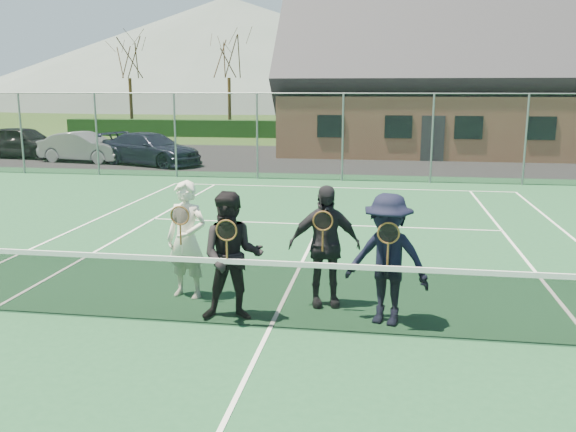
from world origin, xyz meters
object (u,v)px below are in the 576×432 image
Objects in this scene: tennis_net at (270,292)px; clubhouse at (440,71)px; player_a at (187,240)px; player_d at (387,260)px; car_a at (23,142)px; player_b at (232,256)px; player_c at (324,246)px; car_c at (151,149)px; car_b at (84,147)px.

clubhouse is (4.00, 24.00, 3.45)m from tennis_net.
player_d is at bearing -11.84° from player_a.
car_a is 0.28× the size of clubhouse.
player_b is 1.42m from player_c.
player_c is at bearing -129.45° from car_c.
car_b is at bearing -101.91° from car_a.
player_b reaches higher than tennis_net.
clubhouse reaches higher than car_a.
player_b and player_c have the same top height.
clubhouse reaches higher than car_b.
car_a is at bearing 132.75° from player_d.
player_c is at bearing -0.92° from player_a.
player_c reaches higher than tennis_net.
player_b is (0.91, -0.81, -0.00)m from player_a.
clubhouse is at bearing -38.38° from car_c.
tennis_net is (8.26, -16.78, -0.13)m from car_c.
car_b is 0.85× the size of car_c.
tennis_net is (11.52, -17.32, -0.11)m from car_b.
clubhouse reaches higher than car_c.
tennis_net is 1.63m from player_d.
clubhouse is at bearing -58.31° from car_b.
car_b is 2.19× the size of player_b.
player_c is (2.10, -0.03, -0.00)m from player_a.
tennis_net is 0.74m from player_b.
car_a is at bearing -163.67° from clubhouse.
tennis_net is 1.27m from player_c.
player_c reaches higher than car_c.
player_b is (-0.57, 0.27, 0.38)m from tennis_net.
player_a is at bearing -135.54° from car_c.
car_b is 19.10m from player_a.
player_b is 2.10m from player_d.
car_c is 2.57× the size of player_b.
player_b is at bearing -138.87° from car_b.
car_b is 3.31m from car_c.
tennis_net is at bearing -135.63° from car_a.
car_c is 0.40× the size of tennis_net.
car_b reaches higher than tennis_net.
player_c and player_d have the same top height.
car_c is 0.30× the size of clubhouse.
car_a reaches higher than tennis_net.
car_a is 0.37× the size of tennis_net.
car_b is at bearing 123.63° from tennis_net.
car_b is 0.25× the size of clubhouse.
player_c is 1.00× the size of player_d.
player_b is (14.50, -18.14, 0.18)m from car_a.
clubhouse reaches higher than tennis_net.
clubhouse is 8.67× the size of player_a.
player_b is at bearing -146.98° from player_c.
player_d is at bearing 16.37° from tennis_net.
car_c is at bearing 120.91° from player_d.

